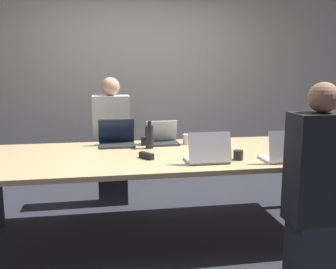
{
  "coord_description": "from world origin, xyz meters",
  "views": [
    {
      "loc": [
        -0.48,
        -3.19,
        1.5
      ],
      "look_at": [
        0.09,
        0.1,
        0.91
      ],
      "focal_mm": 40.0,
      "sensor_mm": 36.0,
      "label": 1
    }
  ],
  "objects_px": {
    "laptop_near_midright": "(208,154)",
    "cup_far_midleft": "(145,141)",
    "laptop_near_right": "(287,153)",
    "stapler": "(146,156)",
    "cup_near_midright": "(238,155)",
    "person_near_right": "(317,189)",
    "person_far_midleft": "(112,144)",
    "cup_far_center": "(187,139)",
    "laptop_far_center": "(162,137)",
    "bottle_far_midleft": "(150,137)",
    "laptop_far_midleft": "(117,138)"
  },
  "relations": [
    {
      "from": "cup_near_midright",
      "to": "person_far_midleft",
      "type": "distance_m",
      "value": 1.61
    },
    {
      "from": "laptop_far_center",
      "to": "cup_far_midleft",
      "type": "xyz_separation_m",
      "value": [
        -0.17,
        -0.04,
        -0.03
      ]
    },
    {
      "from": "person_far_midleft",
      "to": "cup_far_midleft",
      "type": "distance_m",
      "value": 0.62
    },
    {
      "from": "laptop_far_center",
      "to": "person_far_midleft",
      "type": "relative_size",
      "value": 0.23
    },
    {
      "from": "cup_near_midright",
      "to": "person_near_right",
      "type": "bearing_deg",
      "value": -58.92
    },
    {
      "from": "laptop_far_midleft",
      "to": "stapler",
      "type": "xyz_separation_m",
      "value": [
        0.22,
        -0.59,
        -0.05
      ]
    },
    {
      "from": "stapler",
      "to": "person_near_right",
      "type": "bearing_deg",
      "value": -68.26
    },
    {
      "from": "laptop_near_midright",
      "to": "laptop_far_midleft",
      "type": "xyz_separation_m",
      "value": [
        -0.69,
        0.8,
        0.0
      ]
    },
    {
      "from": "person_near_right",
      "to": "laptop_near_midright",
      "type": "xyz_separation_m",
      "value": [
        -0.63,
        0.54,
        0.15
      ]
    },
    {
      "from": "laptop_near_right",
      "to": "bottle_far_midleft",
      "type": "relative_size",
      "value": 1.38
    },
    {
      "from": "laptop_far_midleft",
      "to": "bottle_far_midleft",
      "type": "bearing_deg",
      "value": -31.39
    },
    {
      "from": "laptop_near_right",
      "to": "stapler",
      "type": "bearing_deg",
      "value": -14.97
    },
    {
      "from": "laptop_far_midleft",
      "to": "cup_far_midleft",
      "type": "distance_m",
      "value": 0.28
    },
    {
      "from": "laptop_near_right",
      "to": "laptop_near_midright",
      "type": "xyz_separation_m",
      "value": [
        -0.63,
        0.08,
        -0.0
      ]
    },
    {
      "from": "person_near_right",
      "to": "cup_far_midleft",
      "type": "distance_m",
      "value": 1.68
    },
    {
      "from": "bottle_far_midleft",
      "to": "laptop_near_midright",
      "type": "bearing_deg",
      "value": -57.8
    },
    {
      "from": "cup_far_center",
      "to": "laptop_far_midleft",
      "type": "height_order",
      "value": "laptop_far_midleft"
    },
    {
      "from": "person_near_right",
      "to": "cup_near_midright",
      "type": "relative_size",
      "value": 17.6
    },
    {
      "from": "laptop_far_center",
      "to": "cup_far_center",
      "type": "bearing_deg",
      "value": -17.7
    },
    {
      "from": "person_near_right",
      "to": "laptop_far_midleft",
      "type": "bearing_deg",
      "value": -45.54
    },
    {
      "from": "cup_far_center",
      "to": "cup_near_midright",
      "type": "distance_m",
      "value": 0.74
    },
    {
      "from": "cup_far_center",
      "to": "person_far_midleft",
      "type": "height_order",
      "value": "person_far_midleft"
    },
    {
      "from": "cup_far_center",
      "to": "bottle_far_midleft",
      "type": "bearing_deg",
      "value": -162.74
    },
    {
      "from": "cup_near_midright",
      "to": "laptop_far_midleft",
      "type": "bearing_deg",
      "value": 141.93
    },
    {
      "from": "laptop_near_midright",
      "to": "bottle_far_midleft",
      "type": "relative_size",
      "value": 1.31
    },
    {
      "from": "laptop_near_right",
      "to": "laptop_far_midleft",
      "type": "distance_m",
      "value": 1.59
    },
    {
      "from": "cup_far_center",
      "to": "cup_far_midleft",
      "type": "distance_m",
      "value": 0.41
    },
    {
      "from": "laptop_near_midright",
      "to": "cup_near_midright",
      "type": "height_order",
      "value": "laptop_near_midright"
    },
    {
      "from": "laptop_far_center",
      "to": "stapler",
      "type": "bearing_deg",
      "value": -110.39
    },
    {
      "from": "cup_far_center",
      "to": "cup_near_midright",
      "type": "relative_size",
      "value": 1.26
    },
    {
      "from": "laptop_far_midleft",
      "to": "bottle_far_midleft",
      "type": "relative_size",
      "value": 1.34
    },
    {
      "from": "laptop_far_midleft",
      "to": "stapler",
      "type": "bearing_deg",
      "value": -69.13
    },
    {
      "from": "laptop_near_midright",
      "to": "laptop_far_midleft",
      "type": "relative_size",
      "value": 0.98
    },
    {
      "from": "laptop_near_midright",
      "to": "person_far_midleft",
      "type": "relative_size",
      "value": 0.24
    },
    {
      "from": "bottle_far_midleft",
      "to": "stapler",
      "type": "height_order",
      "value": "bottle_far_midleft"
    },
    {
      "from": "cup_near_midright",
      "to": "stapler",
      "type": "relative_size",
      "value": 0.54
    },
    {
      "from": "person_near_right",
      "to": "person_far_midleft",
      "type": "distance_m",
      "value": 2.28
    },
    {
      "from": "laptop_near_right",
      "to": "person_far_midleft",
      "type": "distance_m",
      "value": 1.94
    },
    {
      "from": "cup_near_midright",
      "to": "cup_far_midleft",
      "type": "distance_m",
      "value": 1.0
    },
    {
      "from": "laptop_near_midright",
      "to": "person_far_midleft",
      "type": "distance_m",
      "value": 1.5
    },
    {
      "from": "person_near_right",
      "to": "bottle_far_midleft",
      "type": "height_order",
      "value": "person_near_right"
    },
    {
      "from": "person_near_right",
      "to": "laptop_far_midleft",
      "type": "relative_size",
      "value": 4.06
    },
    {
      "from": "laptop_near_right",
      "to": "cup_far_midleft",
      "type": "distance_m",
      "value": 1.35
    },
    {
      "from": "bottle_far_midleft",
      "to": "person_far_midleft",
      "type": "bearing_deg",
      "value": 116.43
    },
    {
      "from": "cup_near_midright",
      "to": "laptop_near_midright",
      "type": "bearing_deg",
      "value": -169.42
    },
    {
      "from": "person_far_midleft",
      "to": "cup_far_midleft",
      "type": "relative_size",
      "value": 16.76
    },
    {
      "from": "cup_far_center",
      "to": "cup_far_midleft",
      "type": "height_order",
      "value": "cup_far_center"
    },
    {
      "from": "person_near_right",
      "to": "cup_near_midright",
      "type": "xyz_separation_m",
      "value": [
        -0.36,
        0.59,
        0.12
      ]
    },
    {
      "from": "laptop_near_right",
      "to": "cup_near_midright",
      "type": "relative_size",
      "value": 4.47
    },
    {
      "from": "laptop_near_midright",
      "to": "cup_far_midleft",
      "type": "xyz_separation_m",
      "value": [
        -0.42,
        0.78,
        -0.03
      ]
    }
  ]
}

